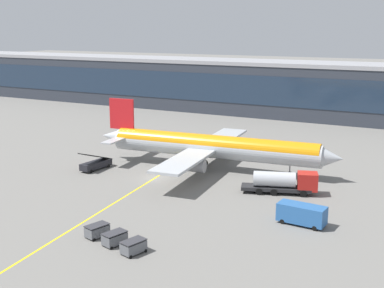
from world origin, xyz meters
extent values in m
plane|color=slate|center=(0.00, 0.00, 0.00)|extent=(700.00, 700.00, 0.00)
cube|color=yellow|center=(-0.19, 2.00, 0.00)|extent=(8.77, 79.58, 0.01)
cube|color=#2D333D|center=(-13.62, 67.64, 6.80)|extent=(206.65, 16.70, 13.61)
cube|color=#1E2D42|center=(-13.62, 59.23, 7.49)|extent=(200.45, 0.16, 7.62)
cube|color=#99999E|center=(-13.62, 67.64, 14.11)|extent=(210.78, 17.04, 1.00)
cylinder|color=#B2B7BC|center=(6.11, 9.13, 3.86)|extent=(36.11, 7.17, 3.66)
cylinder|color=orange|center=(6.11, 9.13, 4.19)|extent=(35.38, 6.95, 3.51)
cone|color=#B2B7BC|center=(25.25, 11.02, 3.86)|extent=(3.98, 3.82, 3.47)
cone|color=#B2B7BC|center=(-13.23, 7.22, 4.22)|extent=(4.67, 3.52, 3.11)
cube|color=red|center=(-11.27, 7.42, 8.43)|extent=(4.77, 0.82, 5.49)
cube|color=#B2B7BC|center=(-11.13, 11.11, 4.40)|extent=(2.56, 6.02, 0.24)
cube|color=#B2B7BC|center=(-10.42, 3.83, 4.40)|extent=(2.56, 6.02, 0.24)
cube|color=#B2B7BC|center=(3.69, 18.31, 3.58)|extent=(6.26, 15.49, 0.40)
cube|color=#B2B7BC|center=(5.53, -0.34, 3.58)|extent=(6.26, 15.49, 0.40)
cylinder|color=#939399|center=(4.95, 15.71, 2.28)|extent=(3.00, 2.28, 2.01)
cylinder|color=#939399|center=(6.26, 2.46, 2.28)|extent=(3.00, 2.28, 2.01)
cylinder|color=black|center=(18.98, 10.40, 0.50)|extent=(1.03, 0.50, 1.00)
cylinder|color=slate|center=(18.98, 10.40, 1.51)|extent=(0.20, 0.20, 2.03)
cylinder|color=black|center=(3.80, 10.56, 0.50)|extent=(1.03, 0.50, 1.00)
cylinder|color=slate|center=(3.80, 10.56, 1.51)|extent=(0.20, 0.20, 2.03)
cylinder|color=black|center=(4.12, 7.28, 0.50)|extent=(1.03, 0.50, 1.00)
cylinder|color=slate|center=(4.12, 7.28, 1.51)|extent=(0.20, 0.20, 2.03)
cube|color=#232326|center=(19.58, 1.87, 0.75)|extent=(10.28, 5.55, 0.50)
cube|color=#B21E19|center=(23.75, 3.27, 2.00)|extent=(3.45, 3.26, 2.50)
cube|color=black|center=(24.95, 3.67, 2.50)|extent=(0.88, 2.23, 1.12)
cylinder|color=#B7BABF|center=(19.32, 1.78, 2.10)|extent=(6.39, 3.99, 2.20)
cylinder|color=black|center=(22.85, 4.21, 0.50)|extent=(1.06, 0.65, 1.00)
cylinder|color=black|center=(23.60, 1.96, 0.50)|extent=(1.06, 0.65, 1.00)
cylinder|color=black|center=(18.92, 2.90, 0.50)|extent=(1.06, 0.65, 1.00)
cylinder|color=black|center=(19.68, 0.65, 0.50)|extent=(1.06, 0.65, 1.00)
cylinder|color=black|center=(16.93, 2.23, 0.50)|extent=(1.06, 0.65, 1.00)
cylinder|color=black|center=(17.68, -0.02, 0.50)|extent=(1.06, 0.65, 1.00)
cube|color=black|center=(-11.51, -0.11, 0.85)|extent=(2.50, 6.16, 1.10)
cube|color=black|center=(-11.51, -0.11, 2.30)|extent=(2.02, 7.00, 2.38)
cylinder|color=black|center=(-12.15, 2.07, 0.30)|extent=(0.31, 0.62, 0.60)
cylinder|color=black|center=(-10.45, 1.90, 0.30)|extent=(0.31, 0.62, 0.60)
cylinder|color=black|center=(-12.57, -2.11, 0.30)|extent=(0.31, 0.62, 0.60)
cylinder|color=black|center=(-10.87, -2.28, 0.30)|extent=(0.31, 0.62, 0.60)
cube|color=#285B9E|center=(26.23, -8.29, 1.40)|extent=(5.97, 2.76, 2.20)
cube|color=black|center=(24.78, -8.17, 1.79)|extent=(2.19, 2.23, 0.66)
cylinder|color=black|center=(24.12, -9.16, 0.30)|extent=(0.62, 0.30, 0.60)
cylinder|color=black|center=(24.29, -7.10, 0.30)|extent=(0.62, 0.30, 0.60)
cylinder|color=black|center=(28.17, -9.49, 0.30)|extent=(0.62, 0.30, 0.60)
cylinder|color=black|center=(28.34, -7.42, 0.30)|extent=(0.62, 0.30, 0.60)
cube|color=#595B60|center=(6.56, -22.91, 0.73)|extent=(2.14, 2.91, 1.10)
cube|color=#333338|center=(6.56, -22.91, 1.43)|extent=(2.19, 2.97, 0.10)
cylinder|color=black|center=(6.12, -21.70, 0.18)|extent=(0.21, 0.38, 0.36)
cylinder|color=black|center=(7.56, -22.11, 0.18)|extent=(0.21, 0.38, 0.36)
cylinder|color=black|center=(5.56, -23.71, 0.18)|extent=(0.21, 0.38, 0.36)
cylinder|color=black|center=(7.00, -24.11, 0.18)|extent=(0.21, 0.38, 0.36)
cube|color=#595B60|center=(9.64, -23.77, 0.73)|extent=(2.14, 2.91, 1.10)
cube|color=#333338|center=(9.64, -23.77, 1.43)|extent=(2.19, 2.97, 0.10)
cylinder|color=black|center=(9.20, -22.56, 0.18)|extent=(0.21, 0.38, 0.36)
cylinder|color=black|center=(10.65, -22.97, 0.18)|extent=(0.21, 0.38, 0.36)
cylinder|color=black|center=(8.64, -24.57, 0.18)|extent=(0.21, 0.38, 0.36)
cylinder|color=black|center=(10.09, -24.97, 0.18)|extent=(0.21, 0.38, 0.36)
cube|color=#595B60|center=(12.73, -24.63, 0.73)|extent=(2.14, 2.91, 1.10)
cube|color=#333338|center=(12.73, -24.63, 1.43)|extent=(2.19, 2.97, 0.10)
cylinder|color=black|center=(12.28, -23.42, 0.18)|extent=(0.21, 0.38, 0.36)
cylinder|color=black|center=(13.73, -23.83, 0.18)|extent=(0.21, 0.38, 0.36)
cylinder|color=black|center=(11.72, -25.43, 0.18)|extent=(0.21, 0.38, 0.36)
cylinder|color=black|center=(13.17, -25.83, 0.18)|extent=(0.21, 0.38, 0.36)
camera|label=1|loc=(41.64, -66.29, 23.45)|focal=47.76mm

